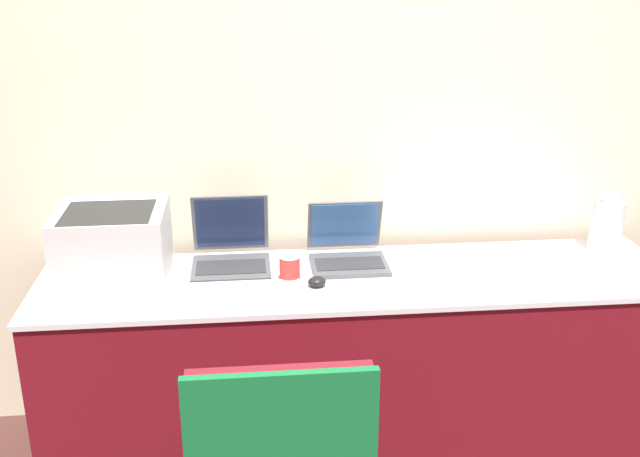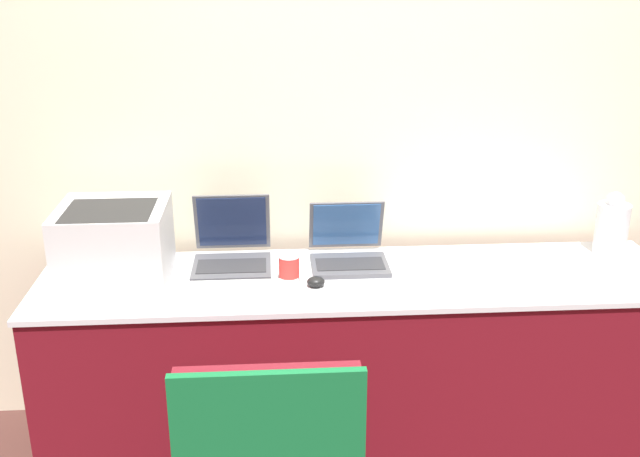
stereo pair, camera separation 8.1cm
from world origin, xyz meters
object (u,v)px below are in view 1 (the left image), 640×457
(external_keyboard, at_px, (241,291))
(mouse, at_px, (317,282))
(laptop_right, at_px, (347,250))
(coffee_cup, at_px, (290,268))
(printer, at_px, (113,243))
(metal_pitcher, at_px, (607,223))
(laptop_left, at_px, (231,251))

(external_keyboard, xyz_separation_m, mouse, (0.27, 0.03, 0.01))
(laptop_right, relative_size, coffee_cup, 2.81)
(printer, distance_m, coffee_cup, 0.63)
(laptop_right, xyz_separation_m, coffee_cup, (-0.23, -0.16, 0.00))
(mouse, relative_size, metal_pitcher, 0.25)
(printer, relative_size, external_keyboard, 0.92)
(laptop_left, xyz_separation_m, laptop_right, (0.44, -0.02, -0.01))
(coffee_cup, height_order, metal_pitcher, metal_pitcher)
(printer, bearing_deg, mouse, -9.19)
(laptop_left, bearing_deg, laptop_right, -2.06)
(laptop_left, distance_m, mouse, 0.38)
(laptop_left, distance_m, coffee_cup, 0.28)
(mouse, bearing_deg, printer, 170.81)
(printer, distance_m, external_keyboard, 0.49)
(printer, height_order, laptop_left, printer)
(laptop_left, height_order, metal_pitcher, same)
(laptop_right, xyz_separation_m, mouse, (-0.14, -0.22, -0.03))
(printer, xyz_separation_m, external_keyboard, (0.45, -0.14, -0.14))
(printer, relative_size, laptop_right, 1.29)
(laptop_left, xyz_separation_m, external_keyboard, (0.04, -0.26, -0.05))
(laptop_right, relative_size, metal_pitcher, 1.16)
(metal_pitcher, bearing_deg, mouse, -168.46)
(external_keyboard, distance_m, metal_pitcher, 1.47)
(metal_pitcher, bearing_deg, printer, -176.23)
(laptop_left, xyz_separation_m, metal_pitcher, (1.48, 0.01, 0.06))
(laptop_left, relative_size, mouse, 4.86)
(coffee_cup, distance_m, mouse, 0.11)
(external_keyboard, relative_size, metal_pitcher, 1.64)
(coffee_cup, bearing_deg, printer, 174.26)
(laptop_right, xyz_separation_m, metal_pitcher, (1.04, 0.02, 0.06))
(external_keyboard, height_order, coffee_cup, coffee_cup)
(coffee_cup, bearing_deg, external_keyboard, -155.17)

